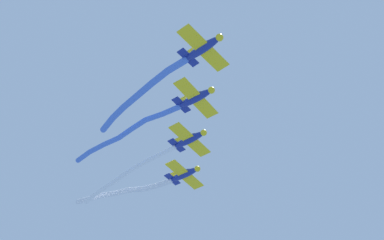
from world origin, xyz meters
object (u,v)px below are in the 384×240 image
object	(u,v)px
airplane_left_wing	(196,98)
airplane_right_wing	(190,139)
airplane_slot	(185,174)
airplane_lead	(203,48)

from	to	relation	value
airplane_left_wing	airplane_right_wing	bearing A→B (deg)	130.65
airplane_left_wing	airplane_slot	xyz separation A→B (m)	(2.76, -16.81, 0.50)
airplane_lead	airplane_slot	world-z (taller)	airplane_slot
airplane_lead	airplane_left_wing	world-z (taller)	airplane_left_wing
airplane_lead	airplane_left_wing	size ratio (longest dim) A/B	0.97
airplane_lead	airplane_slot	bearing A→B (deg)	135.42
airplane_left_wing	airplane_slot	bearing A→B (deg)	130.64
airplane_lead	airplane_left_wing	bearing A→B (deg)	135.39
airplane_right_wing	airplane_left_wing	bearing A→B (deg)	-48.36
airplane_lead	airplane_slot	size ratio (longest dim) A/B	0.97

